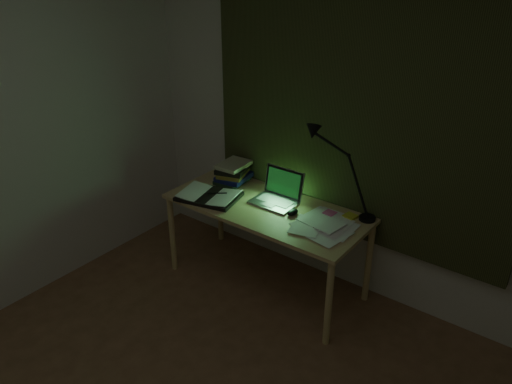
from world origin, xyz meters
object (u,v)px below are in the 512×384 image
laptop (274,189)px  desk (266,246)px  book_stack (233,172)px  loose_papers (325,224)px  desk_lamp (372,179)px  open_textbook (209,196)px

laptop → desk: bearing=-105.9°
desk → book_stack: 0.63m
desk → loose_papers: bearing=2.9°
loose_papers → desk_lamp: 0.41m
laptop → book_stack: size_ratio=1.41×
desk_lamp → desk: bearing=-143.9°
desk → loose_papers: loose_papers is taller
open_textbook → book_stack: size_ratio=1.69×
open_textbook → loose_papers: bearing=-2.4°
desk_lamp → book_stack: bearing=-160.8°
open_textbook → loose_papers: size_ratio=1.32×
desk → open_textbook: open_textbook is taller
open_textbook → loose_papers: open_textbook is taller
desk → laptop: bearing=74.7°
desk → loose_papers: 0.57m
loose_papers → desk_lamp: desk_lamp is taller
desk → desk_lamp: (0.65, 0.25, 0.63)m
open_textbook → book_stack: book_stack is taller
loose_papers → desk: bearing=-177.1°
open_textbook → loose_papers: 0.89m
desk_lamp → loose_papers: bearing=-114.4°
laptop → book_stack: laptop is taller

